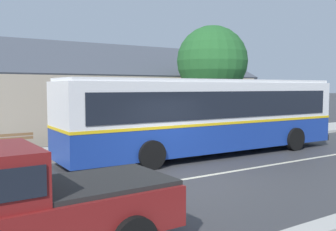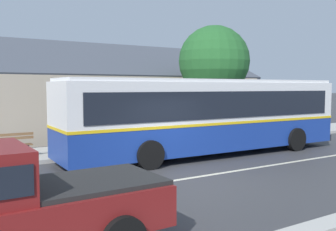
{
  "view_description": "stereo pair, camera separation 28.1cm",
  "coord_description": "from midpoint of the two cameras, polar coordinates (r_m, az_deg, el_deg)",
  "views": [
    {
      "loc": [
        -6.75,
        -9.03,
        2.78
      ],
      "look_at": [
        1.5,
        3.7,
        1.62
      ],
      "focal_mm": 40.0,
      "sensor_mm": 36.0,
      "label": 1
    },
    {
      "loc": [
        -6.52,
        -9.18,
        2.78
      ],
      "look_at": [
        1.5,
        3.7,
        1.62
      ],
      "focal_mm": 40.0,
      "sensor_mm": 36.0,
      "label": 2
    }
  ],
  "objects": [
    {
      "name": "sidewalk_far",
      "position": [
        16.72,
        -9.13,
        -4.99
      ],
      "size": [
        60.0,
        3.0,
        0.15
      ],
      "primitive_type": "cube",
      "color": "#ADAAA3",
      "rests_on": "ground"
    },
    {
      "name": "lane_divider_stripe",
      "position": [
        11.61,
        3.1,
        -9.47
      ],
      "size": [
        60.0,
        0.16,
        0.01
      ],
      "primitive_type": "cube",
      "color": "beige",
      "rests_on": "ground"
    },
    {
      "name": "bench_by_building",
      "position": [
        15.01,
        -24.04,
        -4.44
      ],
      "size": [
        1.89,
        0.51,
        0.94
      ],
      "color": "brown",
      "rests_on": "sidewalk_far"
    },
    {
      "name": "street_tree_primary",
      "position": [
        20.67,
        6.2,
        7.86
      ],
      "size": [
        3.83,
        3.83,
        6.09
      ],
      "color": "#4C3828",
      "rests_on": "ground"
    },
    {
      "name": "community_building",
      "position": [
        24.4,
        -13.79,
        1.98
      ],
      "size": [
        20.74,
        10.72,
        6.64
      ],
      "color": "tan",
      "rests_on": "ground"
    },
    {
      "name": "curb_near",
      "position": [
        8.39,
        23.25,
        -14.89
      ],
      "size": [
        60.0,
        0.5,
        0.12
      ],
      "primitive_type": "cube",
      "color": "#ADAAA3",
      "rests_on": "ground"
    },
    {
      "name": "transit_bus",
      "position": [
        15.42,
        5.7,
        0.2
      ],
      "size": [
        12.47,
        2.91,
        3.08
      ],
      "color": "navy",
      "rests_on": "ground"
    },
    {
      "name": "ground_plane",
      "position": [
        11.61,
        3.09,
        -9.49
      ],
      "size": [
        300.0,
        300.0,
        0.0
      ],
      "primitive_type": "plane",
      "color": "#38383A"
    }
  ]
}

